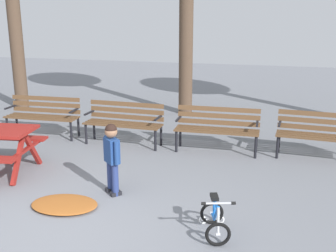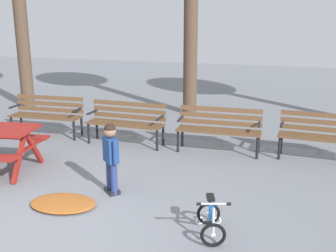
% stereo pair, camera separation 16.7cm
% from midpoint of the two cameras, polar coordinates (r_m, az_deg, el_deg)
% --- Properties ---
extents(ground, '(36.00, 36.00, 0.00)m').
position_cam_midpoint_polar(ground, '(5.37, -15.90, -14.15)').
color(ground, slate).
extents(park_bench_far_left, '(1.62, 0.53, 0.85)m').
position_cam_midpoint_polar(park_bench_far_left, '(9.33, -15.93, 1.86)').
color(park_bench_far_left, brown).
rests_on(park_bench_far_left, ground).
extents(park_bench_left, '(1.61, 0.50, 0.85)m').
position_cam_midpoint_polar(park_bench_left, '(8.39, -5.19, 0.92)').
color(park_bench_left, brown).
rests_on(park_bench_left, ground).
extents(park_bench_right, '(1.61, 0.50, 0.85)m').
position_cam_midpoint_polar(park_bench_right, '(7.94, 7.73, 0.00)').
color(park_bench_right, brown).
rests_on(park_bench_right, ground).
extents(park_bench_far_right, '(1.62, 0.55, 0.85)m').
position_cam_midpoint_polar(park_bench_far_right, '(7.95, 21.50, -0.92)').
color(park_bench_far_right, brown).
rests_on(park_bench_far_right, ground).
extents(child_standing, '(0.32, 0.30, 1.08)m').
position_cam_midpoint_polar(child_standing, '(6.03, -7.17, -3.71)').
color(child_standing, navy).
rests_on(child_standing, ground).
extents(kids_bicycle, '(0.50, 0.62, 0.54)m').
position_cam_midpoint_polar(kids_bicycle, '(5.08, 6.93, -12.83)').
color(kids_bicycle, black).
rests_on(kids_bicycle, ground).
extents(leaf_pile, '(0.99, 0.72, 0.07)m').
position_cam_midpoint_polar(leaf_pile, '(5.99, -13.60, -10.37)').
color(leaf_pile, '#9E5623').
rests_on(leaf_pile, ground).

